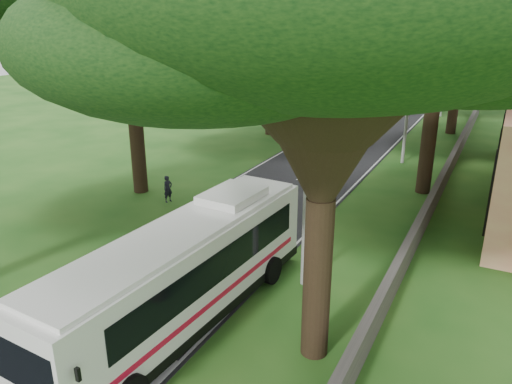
{
  "coord_description": "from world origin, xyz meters",
  "views": [
    {
      "loc": [
        12.1,
        -11.29,
        10.76
      ],
      "look_at": [
        1.36,
        9.76,
        2.2
      ],
      "focal_mm": 35.0,
      "sensor_mm": 36.0,
      "label": 1
    }
  ],
  "objects": [
    {
      "name": "pole_mid",
      "position": [
        5.5,
        26.0,
        4.18
      ],
      "size": [
        1.6,
        0.24,
        8.0
      ],
      "color": "gray",
      "rests_on": "ground"
    },
    {
      "name": "ground",
      "position": [
        0.0,
        0.0,
        0.0
      ],
      "size": [
        140.0,
        140.0,
        0.0
      ],
      "primitive_type": "plane",
      "color": "#1A4A15",
      "rests_on": "ground"
    },
    {
      "name": "tree_r_far",
      "position": [
        8.5,
        56.0,
        11.62
      ],
      "size": [
        14.19,
        14.19,
        14.77
      ],
      "color": "black",
      "rests_on": "ground"
    },
    {
      "name": "tree_r_mida",
      "position": [
        8.0,
        20.0,
        11.33
      ],
      "size": [
        14.09,
        14.09,
        14.45
      ],
      "color": "black",
      "rests_on": "ground"
    },
    {
      "name": "pole_near",
      "position": [
        5.5,
        6.0,
        4.18
      ],
      "size": [
        1.6,
        0.24,
        8.0
      ],
      "color": "gray",
      "rests_on": "ground"
    },
    {
      "name": "crosswalk",
      "position": [
        0.0,
        -2.0,
        0.0
      ],
      "size": [
        8.0,
        3.0,
        0.01
      ],
      "primitive_type": "cube",
      "color": "silver",
      "rests_on": "ground"
    },
    {
      "name": "tree_l_midb",
      "position": [
        -7.5,
        30.0,
        11.19
      ],
      "size": [
        13.46,
        13.46,
        14.19
      ],
      "color": "black",
      "rests_on": "ground"
    },
    {
      "name": "coach_bus",
      "position": [
        2.7,
        1.57,
        2.04
      ],
      "size": [
        3.61,
        12.98,
        3.79
      ],
      "rotation": [
        0.0,
        0.0,
        -0.06
      ],
      "color": "white",
      "rests_on": "ground"
    },
    {
      "name": "distant_car_c",
      "position": [
        1.38,
        59.52,
        0.72
      ],
      "size": [
        2.97,
        5.05,
        1.37
      ],
      "primitive_type": "imported",
      "rotation": [
        0.0,
        0.0,
        3.38
      ],
      "color": "maroon",
      "rests_on": "road"
    },
    {
      "name": "pole_far",
      "position": [
        5.5,
        46.0,
        4.18
      ],
      "size": [
        1.6,
        0.24,
        8.0
      ],
      "color": "gray",
      "rests_on": "ground"
    },
    {
      "name": "tree_l_far",
      "position": [
        -8.5,
        48.0,
        12.1
      ],
      "size": [
        15.43,
        15.43,
        15.47
      ],
      "color": "black",
      "rests_on": "ground"
    },
    {
      "name": "distant_car_b",
      "position": [
        -3.0,
        48.83,
        0.7
      ],
      "size": [
        2.6,
        4.3,
        1.34
      ],
      "primitive_type": "imported",
      "rotation": [
        0.0,
        0.0,
        -0.31
      ],
      "color": "navy",
      "rests_on": "road"
    },
    {
      "name": "property_wall",
      "position": [
        9.0,
        24.0,
        0.6
      ],
      "size": [
        0.35,
        50.0,
        1.2
      ],
      "primitive_type": "cube",
      "color": "#383533",
      "rests_on": "ground"
    },
    {
      "name": "tree_l_mida",
      "position": [
        -8.0,
        12.0,
        11.13
      ],
      "size": [
        12.84,
        12.84,
        14.03
      ],
      "color": "black",
      "rests_on": "ground"
    },
    {
      "name": "pedestrian",
      "position": [
        -5.31,
        11.27,
        0.81
      ],
      "size": [
        0.55,
        0.68,
        1.63
      ],
      "primitive_type": "imported",
      "rotation": [
        0.0,
        0.0,
        1.27
      ],
      "color": "black",
      "rests_on": "ground"
    },
    {
      "name": "road",
      "position": [
        0.0,
        25.0,
        0.01
      ],
      "size": [
        8.0,
        120.0,
        0.04
      ],
      "primitive_type": "cube",
      "color": "black",
      "rests_on": "ground"
    },
    {
      "name": "distant_car_a",
      "position": [
        -2.01,
        33.05,
        0.76
      ],
      "size": [
        2.61,
        4.53,
        1.45
      ],
      "primitive_type": "imported",
      "rotation": [
        0.0,
        0.0,
        3.36
      ],
      "color": "#A9A9AD",
      "rests_on": "road"
    }
  ]
}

